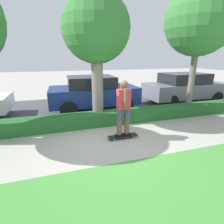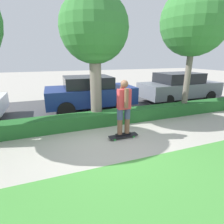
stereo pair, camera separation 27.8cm
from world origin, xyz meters
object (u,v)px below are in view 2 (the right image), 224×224
Objects in this scene: tree_far at (195,22)px; parked_car_middle at (90,93)px; parked_car_rear at (179,87)px; skater_person at (124,107)px; skateboard at (123,136)px; tree_mid at (94,30)px.

tree_far reaches higher than parked_car_middle.
parked_car_middle is at bearing 179.47° from parked_car_rear.
tree_far is at bearing -126.05° from parked_car_rear.
skater_person is 6.10m from parked_car_rear.
skateboard is at bearing -158.78° from tree_far.
skater_person is at bearing -147.05° from parked_car_rear.
tree_far reaches higher than skater_person.
tree_far is at bearing -2.35° from tree_mid.
skateboard is 3.65m from tree_mid.
skateboard is 0.95m from skater_person.
parked_car_middle is (-0.25, 3.36, 0.79)m from skateboard.
tree_far reaches higher than parked_car_rear.
parked_car_rear reaches higher than skateboard.
skater_person reaches higher than skateboard.
skater_person is 0.34× the size of tree_far.
tree_mid is (-0.44, 1.58, 2.30)m from skater_person.
skater_person is at bearing 26.57° from skateboard.
parked_car_rear is at bearing 34.34° from skateboard.
parked_car_middle is 0.88× the size of parked_car_rear.
skater_person is 0.38× the size of tree_mid.
tree_mid is at bearing -162.59° from parked_car_rear.
tree_far reaches higher than skateboard.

